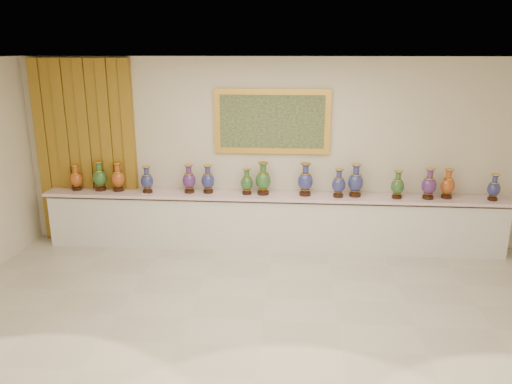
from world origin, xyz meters
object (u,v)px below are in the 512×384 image
Objects in this scene: vase_0 at (76,179)px; vase_2 at (118,178)px; counter at (272,222)px; vase_1 at (100,177)px.

vase_2 is at bearing 0.58° from vase_0.
counter is 2.87m from vase_1.
counter is 2.58m from vase_2.
vase_1 reaches higher than vase_0.
vase_1 reaches higher than vase_2.
vase_2 is (0.30, -0.01, -0.00)m from vase_1.
vase_0 reaches higher than counter.
vase_0 is (-3.18, 0.00, 0.65)m from counter.
counter is at bearing -0.19° from vase_2.
counter is 15.57× the size of vase_2.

